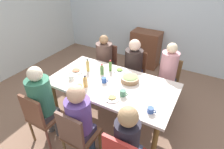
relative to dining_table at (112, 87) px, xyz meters
name	(u,v)px	position (x,y,z in m)	size (l,w,h in m)	color
ground_plane	(112,119)	(0.00, 0.00, -0.69)	(6.66, 6.66, 0.00)	#87644F
wall_back	(163,13)	(0.00, 2.44, 0.61)	(5.79, 0.12, 2.60)	silver
dining_table	(112,87)	(0.00, 0.00, 0.00)	(1.94, 1.03, 0.77)	beige
chair_0	(77,135)	(0.00, -0.89, -0.18)	(0.40, 0.40, 0.90)	brown
person_0	(80,117)	(0.00, -0.80, 0.04)	(0.31, 0.31, 1.21)	#2D3B55
chair_1	(167,80)	(0.65, 0.89, -0.18)	(0.40, 0.40, 0.90)	brown
person_1	(168,72)	(0.65, 0.80, 0.05)	(0.30, 0.30, 1.26)	#302D42
chair_2	(134,71)	(0.00, 0.89, -0.18)	(0.40, 0.40, 0.90)	brown
person_2	(133,63)	(0.00, 0.80, 0.04)	(0.33, 0.33, 1.19)	#313352
person_3	(127,140)	(0.65, -0.80, 0.02)	(0.30, 0.30, 1.18)	#23384A
chair_4	(41,116)	(-0.65, -0.89, -0.18)	(0.40, 0.40, 0.90)	brown
person_4	(42,99)	(-0.65, -0.80, 0.07)	(0.32, 0.32, 1.27)	#434547
chair_5	(106,63)	(-0.65, 0.89, -0.18)	(0.40, 0.40, 0.90)	brown
person_5	(104,57)	(-0.65, 0.80, 0.01)	(0.33, 0.33, 1.16)	#423842
plate_0	(112,98)	(0.19, -0.33, 0.09)	(0.21, 0.21, 0.04)	white
plate_1	(120,70)	(-0.06, 0.37, 0.09)	(0.21, 0.21, 0.04)	white
plate_2	(76,71)	(-0.69, -0.01, 0.09)	(0.24, 0.24, 0.04)	white
bowl_0	(130,79)	(0.22, 0.18, 0.13)	(0.28, 0.28, 0.10)	#906A48
cup_0	(71,77)	(-0.61, -0.23, 0.11)	(0.12, 0.08, 0.07)	white
cup_1	(123,93)	(0.29, -0.20, 0.12)	(0.12, 0.08, 0.09)	#4E8466
cup_2	(104,80)	(-0.11, -0.05, 0.12)	(0.11, 0.07, 0.08)	#2F55A6
cup_3	(80,87)	(-0.33, -0.37, 0.12)	(0.11, 0.07, 0.08)	#E9C14B
cup_4	(151,110)	(0.74, -0.33, 0.11)	(0.12, 0.08, 0.07)	#3B59A5
bottle_0	(85,82)	(-0.29, -0.28, 0.17)	(0.07, 0.07, 0.19)	tan
bottle_1	(102,70)	(-0.26, 0.13, 0.17)	(0.06, 0.06, 0.19)	#48763D
bottle_2	(110,66)	(-0.21, 0.30, 0.17)	(0.05, 0.05, 0.19)	#538334
bottle_3	(88,65)	(-0.53, 0.11, 0.18)	(0.05, 0.05, 0.22)	tan
side_cabinet	(145,49)	(-0.24, 2.14, -0.24)	(0.70, 0.44, 0.90)	brown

